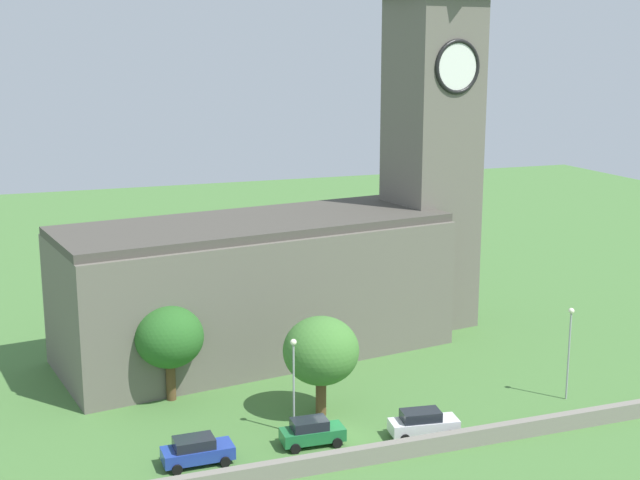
{
  "coord_description": "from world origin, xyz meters",
  "views": [
    {
      "loc": [
        -20.25,
        -51.97,
        26.07
      ],
      "look_at": [
        1.52,
        7.33,
        12.17
      ],
      "focal_mm": 49.43,
      "sensor_mm": 36.0,
      "label": 1
    }
  ],
  "objects_px": {
    "tree_churchyard": "(169,337)",
    "streetlamp_central": "(570,339)",
    "car_white": "(423,423)",
    "tree_riverside_east": "(321,351)",
    "church": "(304,246)",
    "car_green": "(312,432)",
    "car_blue": "(197,451)",
    "streetlamp_west_mid": "(294,370)"
  },
  "relations": [
    {
      "from": "tree_churchyard",
      "to": "streetlamp_central",
      "type": "bearing_deg",
      "value": -19.99
    },
    {
      "from": "car_white",
      "to": "tree_riverside_east",
      "type": "xyz_separation_m",
      "value": [
        -5.28,
        5.8,
        3.9
      ]
    },
    {
      "from": "church",
      "to": "car_green",
      "type": "xyz_separation_m",
      "value": [
        -6.3,
        -19.7,
        -8.02
      ]
    },
    {
      "from": "church",
      "to": "car_blue",
      "type": "distance_m",
      "value": 25.56
    },
    {
      "from": "car_blue",
      "to": "car_green",
      "type": "relative_size",
      "value": 1.05
    },
    {
      "from": "church",
      "to": "tree_riverside_east",
      "type": "bearing_deg",
      "value": -104.7
    },
    {
      "from": "tree_riverside_east",
      "to": "tree_churchyard",
      "type": "height_order",
      "value": "tree_riverside_east"
    },
    {
      "from": "car_white",
      "to": "tree_churchyard",
      "type": "distance_m",
      "value": 19.76
    },
    {
      "from": "streetlamp_west_mid",
      "to": "streetlamp_central",
      "type": "relative_size",
      "value": 0.95
    },
    {
      "from": "car_green",
      "to": "streetlamp_central",
      "type": "xyz_separation_m",
      "value": [
        20.71,
        0.78,
        3.84
      ]
    },
    {
      "from": "streetlamp_west_mid",
      "to": "tree_riverside_east",
      "type": "distance_m",
      "value": 3.6
    },
    {
      "from": "car_green",
      "to": "tree_riverside_east",
      "type": "xyz_separation_m",
      "value": [
        2.31,
        4.47,
        3.91
      ]
    },
    {
      "from": "streetlamp_west_mid",
      "to": "tree_churchyard",
      "type": "relative_size",
      "value": 0.93
    },
    {
      "from": "car_green",
      "to": "car_white",
      "type": "height_order",
      "value": "car_white"
    },
    {
      "from": "streetlamp_west_mid",
      "to": "car_green",
      "type": "bearing_deg",
      "value": -77.27
    },
    {
      "from": "car_white",
      "to": "car_blue",
      "type": "bearing_deg",
      "value": 175.26
    },
    {
      "from": "church",
      "to": "tree_riverside_east",
      "type": "relative_size",
      "value": 5.42
    },
    {
      "from": "streetlamp_west_mid",
      "to": "tree_riverside_east",
      "type": "bearing_deg",
      "value": 38.54
    },
    {
      "from": "church",
      "to": "streetlamp_central",
      "type": "relative_size",
      "value": 5.56
    },
    {
      "from": "streetlamp_west_mid",
      "to": "tree_churchyard",
      "type": "height_order",
      "value": "tree_churchyard"
    },
    {
      "from": "car_blue",
      "to": "car_green",
      "type": "height_order",
      "value": "car_green"
    },
    {
      "from": "streetlamp_west_mid",
      "to": "church",
      "type": "bearing_deg",
      "value": 68.72
    },
    {
      "from": "streetlamp_central",
      "to": "tree_churchyard",
      "type": "relative_size",
      "value": 0.98
    },
    {
      "from": "tree_riverside_east",
      "to": "tree_churchyard",
      "type": "distance_m",
      "value": 11.64
    },
    {
      "from": "streetlamp_central",
      "to": "car_green",
      "type": "bearing_deg",
      "value": -177.85
    },
    {
      "from": "car_blue",
      "to": "streetlamp_west_mid",
      "type": "bearing_deg",
      "value": 17.37
    },
    {
      "from": "car_white",
      "to": "streetlamp_central",
      "type": "distance_m",
      "value": 13.83
    },
    {
      "from": "streetlamp_central",
      "to": "tree_riverside_east",
      "type": "xyz_separation_m",
      "value": [
        -18.41,
        3.69,
        0.07
      ]
    },
    {
      "from": "streetlamp_central",
      "to": "tree_riverside_east",
      "type": "relative_size",
      "value": 0.98
    },
    {
      "from": "church",
      "to": "streetlamp_west_mid",
      "type": "height_order",
      "value": "church"
    },
    {
      "from": "car_white",
      "to": "streetlamp_central",
      "type": "relative_size",
      "value": 0.68
    },
    {
      "from": "car_white",
      "to": "streetlamp_west_mid",
      "type": "distance_m",
      "value": 9.55
    },
    {
      "from": "car_green",
      "to": "car_white",
      "type": "bearing_deg",
      "value": -9.92
    },
    {
      "from": "car_green",
      "to": "church",
      "type": "bearing_deg",
      "value": 72.26
    },
    {
      "from": "car_green",
      "to": "tree_churchyard",
      "type": "xyz_separation_m",
      "value": [
        -7.34,
        10.98,
        3.99
      ]
    },
    {
      "from": "car_white",
      "to": "streetlamp_central",
      "type": "bearing_deg",
      "value": 9.12
    },
    {
      "from": "car_green",
      "to": "tree_riverside_east",
      "type": "distance_m",
      "value": 6.37
    },
    {
      "from": "car_green",
      "to": "tree_churchyard",
      "type": "distance_m",
      "value": 13.8
    },
    {
      "from": "church",
      "to": "car_blue",
      "type": "relative_size",
      "value": 8.78
    },
    {
      "from": "car_blue",
      "to": "streetlamp_central",
      "type": "bearing_deg",
      "value": 1.67
    },
    {
      "from": "tree_riverside_east",
      "to": "church",
      "type": "bearing_deg",
      "value": 75.3
    },
    {
      "from": "car_white",
      "to": "church",
      "type": "bearing_deg",
      "value": 93.51
    }
  ]
}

